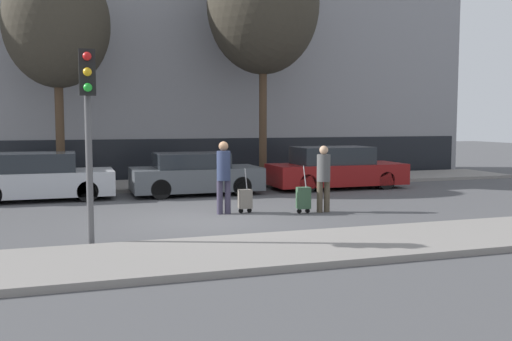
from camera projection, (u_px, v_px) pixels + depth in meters
name	position (u px, v px, depth m)	size (l,w,h in m)	color
ground_plane	(207.00, 219.00, 13.40)	(80.00, 80.00, 0.00)	#4C4C4F
sidewalk_near	(257.00, 251.00, 9.85)	(28.00, 2.50, 0.12)	gray
sidewalk_far	(161.00, 185.00, 20.02)	(28.00, 3.00, 0.12)	gray
building_facade	(147.00, 49.00, 22.64)	(28.00, 2.14, 10.37)	gray
parked_car_0	(40.00, 178.00, 16.62)	(4.08, 1.88, 1.38)	#B7BABF
parked_car_1	(195.00, 175.00, 17.87)	(4.00, 1.88, 1.30)	#4C5156
parked_car_2	(336.00, 169.00, 19.41)	(4.62, 1.77, 1.42)	maroon
pedestrian_left	(224.00, 173.00, 14.07)	(0.35, 0.34, 1.80)	#383347
trolley_left	(245.00, 199.00, 14.28)	(0.34, 0.29, 1.13)	slate
pedestrian_right	(324.00, 175.00, 14.36)	(0.35, 0.34, 1.69)	#4C4233
trolley_right	(303.00, 198.00, 14.22)	(0.34, 0.29, 1.20)	#335138
traffic_light	(88.00, 108.00, 10.10)	(0.28, 0.47, 3.56)	#515154
bare_tree_near_crossing	(57.00, 24.00, 18.39)	(3.39, 3.39, 7.39)	#4C3826
bare_tree_down_street	(263.00, 5.00, 20.30)	(4.02, 4.02, 8.76)	#4C3826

